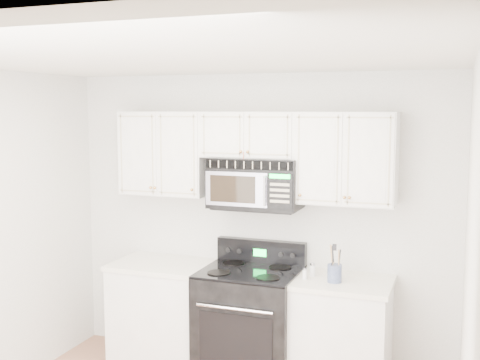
% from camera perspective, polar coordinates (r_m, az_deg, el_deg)
% --- Properties ---
extents(room, '(3.51, 3.51, 2.61)m').
position_cam_1_polar(room, '(3.82, -6.82, -8.37)').
color(room, '#966348').
rests_on(room, ground).
extents(base_cabinet_left, '(0.86, 0.65, 0.92)m').
position_cam_1_polar(base_cabinet_left, '(5.65, -7.33, -12.60)').
color(base_cabinet_left, white).
rests_on(base_cabinet_left, ground).
extents(base_cabinet_right, '(0.86, 0.65, 0.92)m').
position_cam_1_polar(base_cabinet_right, '(5.15, 9.22, -14.59)').
color(base_cabinet_right, white).
rests_on(base_cabinet_right, ground).
extents(range, '(0.82, 0.74, 1.13)m').
position_cam_1_polar(range, '(5.28, 0.96, -13.27)').
color(range, black).
rests_on(range, ground).
extents(upper_cabinets, '(2.44, 0.37, 0.75)m').
position_cam_1_polar(upper_cabinets, '(5.16, 1.09, 2.76)').
color(upper_cabinets, white).
rests_on(upper_cabinets, ground).
extents(microwave, '(0.78, 0.44, 0.43)m').
position_cam_1_polar(microwave, '(5.14, 1.49, -0.27)').
color(microwave, black).
rests_on(microwave, ground).
extents(utensil_crock, '(0.11, 0.11, 0.31)m').
position_cam_1_polar(utensil_crock, '(4.90, 8.95, -8.64)').
color(utensil_crock, slate).
rests_on(utensil_crock, base_cabinet_right).
extents(shaker_salt, '(0.04, 0.04, 0.09)m').
position_cam_1_polar(shaker_salt, '(4.96, 6.15, -8.81)').
color(shaker_salt, silver).
rests_on(shaker_salt, base_cabinet_right).
extents(shaker_pepper, '(0.05, 0.05, 0.11)m').
position_cam_1_polar(shaker_pepper, '(5.04, 6.90, -8.42)').
color(shaker_pepper, silver).
rests_on(shaker_pepper, base_cabinet_right).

